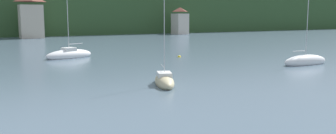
% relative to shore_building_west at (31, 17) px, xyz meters
% --- Properties ---
extents(wooded_hillside, '(352.00, 67.27, 29.43)m').
position_rel_shore_building_west_xyz_m(wooded_hillside, '(11.13, 43.38, 1.83)').
color(wooded_hillside, '#2D4C28').
rests_on(wooded_hillside, ground_plane).
extents(shore_building_west, '(5.48, 5.12, 10.40)m').
position_rel_shore_building_west_xyz_m(shore_building_west, '(0.00, 0.00, 0.00)').
color(shore_building_west, '#BCB29E').
rests_on(shore_building_west, ground_plane).
extents(shore_building_westcentral, '(3.87, 4.58, 7.84)m').
position_rel_shore_building_west_xyz_m(shore_building_westcentral, '(41.61, -0.26, -1.24)').
color(shore_building_westcentral, beige).
rests_on(shore_building_westcentral, ground_plane).
extents(sailboat_mid_0, '(2.94, 4.81, 7.33)m').
position_rel_shore_building_west_xyz_m(sailboat_mid_0, '(-0.62, -69.10, -4.73)').
color(sailboat_mid_0, '#CCBC8E').
rests_on(sailboat_mid_0, ground_plane).
extents(sailboat_far_2, '(6.79, 3.89, 9.51)m').
position_rel_shore_building_west_xyz_m(sailboat_far_2, '(-2.54, -46.95, -4.65)').
color(sailboat_far_2, white).
rests_on(sailboat_far_2, ground_plane).
extents(sailboat_mid_6, '(6.06, 1.78, 7.83)m').
position_rel_shore_building_west_xyz_m(sailboat_mid_6, '(18.71, -66.02, -4.69)').
color(sailboat_mid_6, white).
rests_on(sailboat_mid_6, ground_plane).
extents(mooring_buoy_near, '(0.45, 0.45, 0.45)m').
position_rel_shore_building_west_xyz_m(mooring_buoy_near, '(10.29, -52.94, -5.04)').
color(mooring_buoy_near, yellow).
rests_on(mooring_buoy_near, ground_plane).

